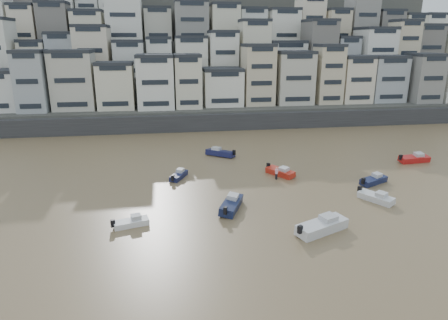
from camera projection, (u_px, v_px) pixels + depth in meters
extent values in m
cube|color=#38383A|center=(221.00, 122.00, 85.43)|extent=(140.00, 3.00, 3.50)
cube|color=#4C4C47|center=(238.00, 114.00, 92.68)|extent=(140.00, 14.00, 4.00)
cube|color=#4C4C47|center=(230.00, 94.00, 103.14)|extent=(140.00, 14.00, 10.00)
cube|color=#4C4C47|center=(223.00, 74.00, 113.30)|extent=(140.00, 14.00, 18.00)
cube|color=#4C4C47|center=(217.00, 58.00, 123.46)|extent=(140.00, 16.00, 26.00)
cube|color=#4C4C47|center=(212.00, 47.00, 135.81)|extent=(140.00, 18.00, 32.00)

